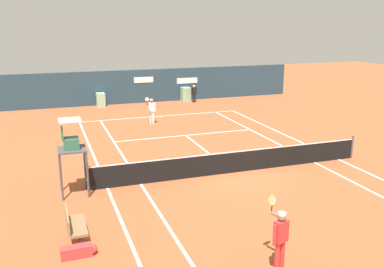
{
  "coord_description": "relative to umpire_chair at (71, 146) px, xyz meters",
  "views": [
    {
      "loc": [
        -7.31,
        -15.5,
        6.19
      ],
      "look_at": [
        -0.53,
        3.82,
        0.8
      ],
      "focal_mm": 40.1,
      "sensor_mm": 36.0,
      "label": 1
    }
  ],
  "objects": [
    {
      "name": "ground_plane",
      "position": [
        6.52,
        0.76,
        -1.84
      ],
      "size": [
        80.0,
        80.0,
        0.01
      ],
      "color": "#A8512D"
    },
    {
      "name": "ball_kid_right_post",
      "position": [
        10.33,
        15.88,
        -1.06
      ],
      "size": [
        0.45,
        0.2,
        1.36
      ],
      "rotation": [
        0.0,
        0.0,
        3.22
      ],
      "color": "black",
      "rests_on": "ground_plane"
    },
    {
      "name": "tennis_ball_mid_court",
      "position": [
        4.12,
        9.59,
        -1.81
      ],
      "size": [
        0.07,
        0.07,
        0.07
      ],
      "primitive_type": "sphere",
      "color": "#CCE033",
      "rests_on": "ground_plane"
    },
    {
      "name": "tennis_net",
      "position": [
        6.52,
        0.19,
        -1.34
      ],
      "size": [
        12.1,
        0.1,
        1.07
      ],
      "color": "#4C4C51",
      "rests_on": "ground_plane"
    },
    {
      "name": "tennis_ball_by_sideline",
      "position": [
        6.18,
        10.96,
        -1.81
      ],
      "size": [
        0.07,
        0.07,
        0.07
      ],
      "primitive_type": "sphere",
      "color": "#CCE033",
      "rests_on": "ground_plane"
    },
    {
      "name": "tennis_ball_near_service_line",
      "position": [
        9.55,
        8.01,
        -1.81
      ],
      "size": [
        0.07,
        0.07,
        0.07
      ],
      "primitive_type": "sphere",
      "color": "#CCE033",
      "rests_on": "ground_plane"
    },
    {
      "name": "player_near_side",
      "position": [
        4.54,
        -6.83,
        -0.88
      ],
      "size": [
        0.51,
        0.8,
        1.84
      ],
      "rotation": [
        0.0,
        0.0,
        0.3
      ],
      "color": "red",
      "rests_on": "ground_plane"
    },
    {
      "name": "sponsor_back_wall",
      "position": [
        6.55,
        17.15,
        -0.61
      ],
      "size": [
        25.0,
        1.02,
        2.56
      ],
      "color": "#233D4C",
      "rests_on": "ground_plane"
    },
    {
      "name": "umpire_chair",
      "position": [
        0.0,
        0.0,
        0.0
      ],
      "size": [
        1.0,
        1.0,
        2.83
      ],
      "rotation": [
        0.0,
        0.0,
        -1.57
      ],
      "color": "#47474C",
      "rests_on": "ground_plane"
    },
    {
      "name": "equipment_bag",
      "position": [
        -0.21,
        -4.49,
        -1.69
      ],
      "size": [
        0.98,
        0.32,
        0.32
      ],
      "color": "#DB3838",
      "rests_on": "ground_plane"
    },
    {
      "name": "player_on_baseline",
      "position": [
        5.44,
        9.95,
        -0.91
      ],
      "size": [
        0.77,
        0.64,
        1.79
      ],
      "rotation": [
        0.0,
        0.0,
        2.81
      ],
      "color": "white",
      "rests_on": "ground_plane"
    },
    {
      "name": "player_bench",
      "position": [
        -0.27,
        -3.49,
        -1.34
      ],
      "size": [
        0.54,
        1.39,
        0.88
      ],
      "rotation": [
        0.0,
        0.0,
        -1.57
      ],
      "color": "#38383D",
      "rests_on": "ground_plane"
    }
  ]
}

